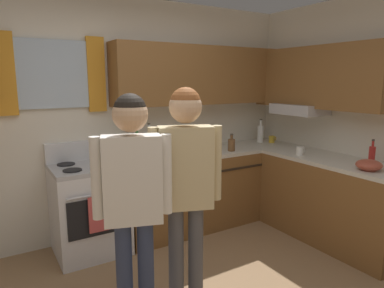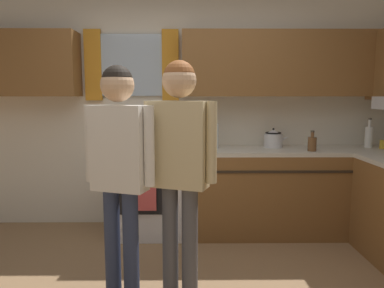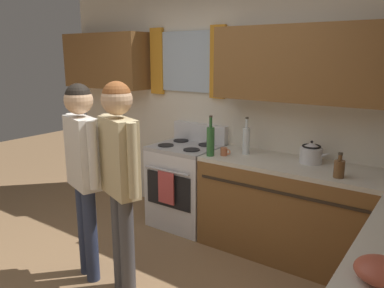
{
  "view_description": "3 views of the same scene",
  "coord_description": "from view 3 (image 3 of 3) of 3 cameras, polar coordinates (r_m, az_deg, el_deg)",
  "views": [
    {
      "loc": [
        -1.15,
        -1.8,
        1.72
      ],
      "look_at": [
        0.51,
        0.93,
        1.13
      ],
      "focal_mm": 32.42,
      "sensor_mm": 36.0,
      "label": 1
    },
    {
      "loc": [
        0.1,
        -2.19,
        1.44
      ],
      "look_at": [
        0.12,
        0.61,
        1.07
      ],
      "focal_mm": 33.92,
      "sensor_mm": 36.0,
      "label": 2
    },
    {
      "loc": [
        2.04,
        -1.67,
        1.86
      ],
      "look_at": [
        0.2,
        0.92,
        1.11
      ],
      "focal_mm": 35.57,
      "sensor_mm": 36.0,
      "label": 3
    }
  ],
  "objects": [
    {
      "name": "stovetop_kettle",
      "position": [
        3.58,
        17.45,
        -1.25
      ],
      "size": [
        0.27,
        0.2,
        0.21
      ],
      "color": "silver",
      "rests_on": "kitchen_counter_run"
    },
    {
      "name": "bottle_tall_clear",
      "position": [
        3.75,
        8.13,
        0.6
      ],
      "size": [
        0.07,
        0.07,
        0.37
      ],
      "color": "silver",
      "rests_on": "kitchen_counter_run"
    },
    {
      "name": "kitchen_counter_run",
      "position": [
        3.15,
        22.42,
        -14.32
      ],
      "size": [
        2.25,
        2.16,
        0.9
      ],
      "color": "brown",
      "rests_on": "ground"
    },
    {
      "name": "bottle_squat_brown",
      "position": [
        3.24,
        21.2,
        -3.4
      ],
      "size": [
        0.08,
        0.08,
        0.21
      ],
      "color": "brown",
      "rests_on": "kitchen_counter_run"
    },
    {
      "name": "stove_oven",
      "position": [
        4.22,
        -0.84,
        -5.93
      ],
      "size": [
        0.68,
        0.67,
        1.1
      ],
      "color": "silver",
      "rests_on": "ground"
    },
    {
      "name": "bottle_wine_green",
      "position": [
        3.65,
        2.8,
        0.53
      ],
      "size": [
        0.08,
        0.08,
        0.39
      ],
      "color": "#2D6633",
      "rests_on": "kitchen_counter_run"
    },
    {
      "name": "cup_terracotta",
      "position": [
        3.69,
        4.87,
        -1.14
      ],
      "size": [
        0.11,
        0.07,
        0.08
      ],
      "color": "#B76642",
      "rests_on": "kitchen_counter_run"
    },
    {
      "name": "adult_in_plaid",
      "position": [
        2.88,
        -10.78,
        -3.15
      ],
      "size": [
        0.49,
        0.28,
        1.68
      ],
      "color": "#4C4C51",
      "rests_on": "ground"
    },
    {
      "name": "adult_left",
      "position": [
        3.17,
        -16.08,
        -2.3
      ],
      "size": [
        0.49,
        0.27,
        1.64
      ],
      "color": "#2D3856",
      "rests_on": "ground"
    },
    {
      "name": "mixing_bowl",
      "position": [
        1.91,
        26.59,
        -16.77
      ],
      "size": [
        0.23,
        0.23,
        0.1
      ],
      "color": "#B24C38",
      "rests_on": "kitchen_counter_run"
    },
    {
      "name": "back_wall_unit",
      "position": [
        4.03,
        5.74,
        7.97
      ],
      "size": [
        4.6,
        0.42,
        2.6
      ],
      "color": "silver",
      "rests_on": "ground"
    }
  ]
}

